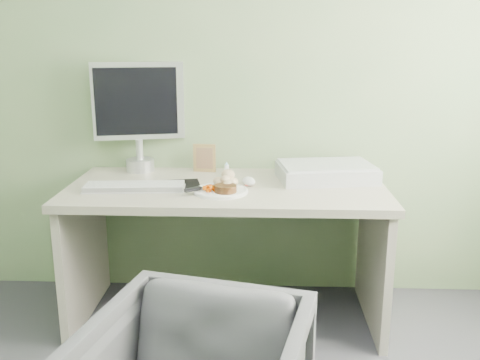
{
  "coord_description": "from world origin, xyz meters",
  "views": [
    {
      "loc": [
        0.18,
        -0.97,
        1.45
      ],
      "look_at": [
        0.07,
        1.5,
        0.79
      ],
      "focal_mm": 40.0,
      "sensor_mm": 36.0,
      "label": 1
    }
  ],
  "objects_px": {
    "plate": "(221,191)",
    "scanner": "(326,173)",
    "monitor": "(138,110)",
    "desk": "(227,220)"
  },
  "relations": [
    {
      "from": "desk",
      "to": "scanner",
      "type": "distance_m",
      "value": 0.58
    },
    {
      "from": "plate",
      "to": "monitor",
      "type": "height_order",
      "value": "monitor"
    },
    {
      "from": "monitor",
      "to": "scanner",
      "type": "bearing_deg",
      "value": -22.98
    },
    {
      "from": "desk",
      "to": "monitor",
      "type": "xyz_separation_m",
      "value": [
        -0.51,
        0.32,
        0.52
      ]
    },
    {
      "from": "plate",
      "to": "monitor",
      "type": "relative_size",
      "value": 0.44
    },
    {
      "from": "monitor",
      "to": "desk",
      "type": "bearing_deg",
      "value": -45.18
    },
    {
      "from": "desk",
      "to": "scanner",
      "type": "bearing_deg",
      "value": 15.23
    },
    {
      "from": "plate",
      "to": "monitor",
      "type": "bearing_deg",
      "value": 137.64
    },
    {
      "from": "plate",
      "to": "scanner",
      "type": "xyz_separation_m",
      "value": [
        0.53,
        0.27,
        0.03
      ]
    },
    {
      "from": "plate",
      "to": "scanner",
      "type": "bearing_deg",
      "value": 26.61
    }
  ]
}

